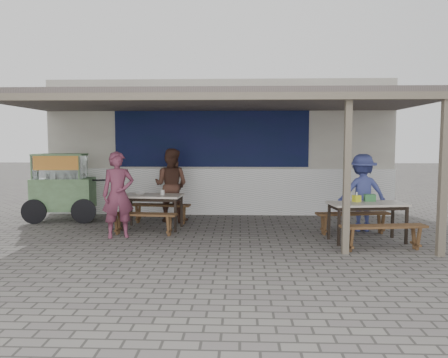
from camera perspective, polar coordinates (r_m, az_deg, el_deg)
ground at (r=8.53m, az=-1.64°, el=-8.01°), size 60.00×60.00×0.00m
back_wall at (r=11.88m, az=-0.52°, el=4.04°), size 9.00×1.28×3.50m
warung_roof at (r=9.24m, az=-1.21°, el=9.94°), size 9.00×4.21×2.81m
table_left at (r=9.63m, az=-9.36°, el=-2.53°), size 1.35×0.81×0.75m
bench_left_street at (r=9.08m, az=-10.52°, el=-5.14°), size 1.41×0.41×0.45m
bench_left_wall at (r=10.29m, az=-8.28°, el=-3.92°), size 1.41×0.41×0.45m
table_right at (r=8.73m, az=18.20°, el=-3.49°), size 1.50×0.85×0.75m
bench_right_street at (r=8.18m, az=20.09°, el=-6.45°), size 1.54×0.49×0.45m
bench_right_wall at (r=9.39m, az=16.46°, el=-4.90°), size 1.54×0.49×0.45m
vendor_cart at (r=11.13m, az=-20.37°, el=-0.69°), size 2.00×0.92×1.62m
patron_street_side at (r=8.91m, az=-13.66°, el=-2.00°), size 0.73×0.60×1.71m
patron_wall_side at (r=10.44m, az=-6.93°, el=-0.81°), size 0.98×0.85×1.74m
patron_right_table at (r=9.75m, az=17.59°, el=-1.71°), size 1.11×0.69×1.64m
tissue_box at (r=8.80m, az=16.93°, el=-2.45°), size 0.16×0.16×0.13m
donation_box at (r=8.94m, az=18.50°, el=-2.33°), size 0.21×0.14×0.14m
condiment_jar at (r=9.66m, az=-8.04°, el=-1.70°), size 0.09×0.09×0.10m
condiment_bowl at (r=9.76m, az=-10.88°, el=-1.82°), size 0.28×0.28×0.05m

